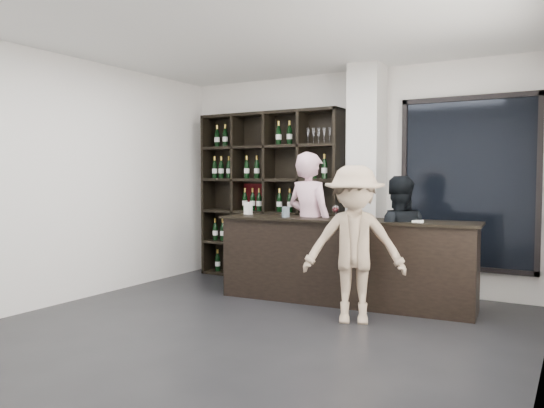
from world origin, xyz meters
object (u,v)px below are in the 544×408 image
Objects in this scene: wine_shelf at (269,196)px; customer at (354,244)px; taster_pink at (310,225)px; taster_black at (397,242)px; tasting_counter at (344,261)px.

customer is (1.90, -1.52, -0.40)m from wine_shelf.
wine_shelf is 1.34× the size of taster_pink.
taster_pink reaches higher than customer.
customer is at bearing 152.92° from taster_pink.
wine_shelf is 2.26m from taster_black.
taster_pink is at bearing -22.21° from taster_black.
wine_shelf is at bearing -21.01° from taster_pink.
tasting_counter is 0.66m from taster_black.
wine_shelf is at bearing -41.02° from taster_black.
taster_pink is (1.00, -0.72, -0.31)m from wine_shelf.
tasting_counter is 2.02× the size of taster_black.
tasting_counter is at bearing -28.52° from wine_shelf.
taster_black is (0.60, 0.10, 0.25)m from tasting_counter.
wine_shelf reaches higher than customer.
wine_shelf is 0.79× the size of tasting_counter.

